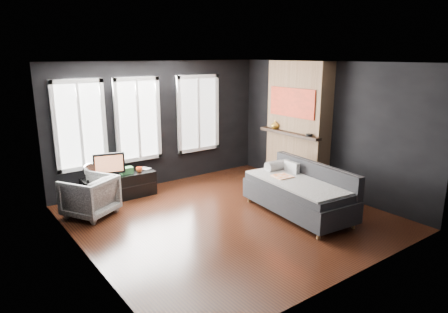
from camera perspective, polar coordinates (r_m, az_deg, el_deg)
floor at (r=7.21m, az=0.78°, el=-8.71°), size 5.00×5.00×0.00m
ceiling at (r=6.63m, az=0.87°, el=13.28°), size 5.00×5.00×0.00m
wall_back at (r=8.87m, az=-9.02°, el=4.63°), size 5.00×0.02×2.70m
wall_left at (r=5.68m, az=-19.69°, el=-1.54°), size 0.02×5.00×2.70m
wall_right at (r=8.51m, az=14.39°, el=3.94°), size 0.02×5.00×2.70m
windows at (r=8.53m, az=-11.89°, el=11.08°), size 4.00×0.16×1.76m
fireplace at (r=8.75m, az=10.52°, el=4.43°), size 0.70×1.62×2.70m
sofa at (r=7.33m, az=10.54°, el=-4.73°), size 1.26×2.22×0.92m
stripe_pillow at (r=7.75m, az=9.61°, el=-2.05°), size 0.12×0.37×0.37m
armchair at (r=7.55m, az=-18.65°, el=-5.13°), size 1.04×1.02×0.80m
media_console at (r=8.31m, az=-14.71°, el=-4.18°), size 1.45×0.46×0.50m
monitor at (r=8.07m, az=-16.10°, el=-0.97°), size 0.62×0.28×0.54m
desk_fan at (r=7.97m, az=-18.69°, el=-2.09°), size 0.30×0.30×0.35m
mug at (r=8.32m, az=-12.01°, el=-1.74°), size 0.15×0.13×0.13m
book at (r=8.45m, az=-11.67°, el=-1.14°), size 0.16×0.07×0.23m
storage_box at (r=8.26m, az=-13.74°, el=-1.95°), size 0.24×0.16×0.13m
mantel_vase at (r=8.89m, az=7.29°, el=4.52°), size 0.22×0.23×0.18m
mantel_clock at (r=8.22m, az=12.08°, el=3.02°), size 0.17×0.17×0.04m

